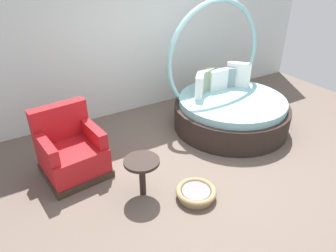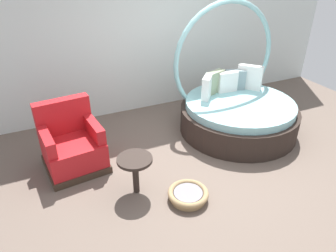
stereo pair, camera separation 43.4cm
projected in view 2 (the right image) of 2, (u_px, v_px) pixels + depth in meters
ground_plane at (208, 163)px, 4.51m from camera, size 8.00×8.00×0.02m
back_wall at (149, 26)px, 5.50m from camera, size 8.00×0.12×3.10m
round_daybed at (236, 108)px, 5.22m from camera, size 1.97×1.97×2.08m
red_armchair at (72, 146)px, 4.31m from camera, size 0.88×0.88×0.94m
pet_basket at (188, 195)px, 3.81m from camera, size 0.51×0.51×0.13m
side_table at (135, 164)px, 3.76m from camera, size 0.44×0.44×0.52m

